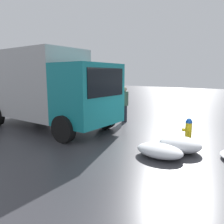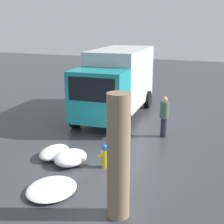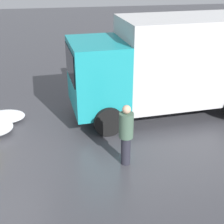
# 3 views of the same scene
# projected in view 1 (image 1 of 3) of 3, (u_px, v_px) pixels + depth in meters

# --- Properties ---
(ground_plane) EXTENTS (60.00, 60.00, 0.00)m
(ground_plane) POSITION_uv_depth(u_px,v_px,m) (188.00, 141.00, 7.34)
(ground_plane) COLOR #38383D
(fire_hydrant) EXTENTS (0.35, 0.39, 0.78)m
(fire_hydrant) POSITION_uv_depth(u_px,v_px,m) (188.00, 129.00, 7.28)
(fire_hydrant) COLOR yellow
(fire_hydrant) RESTS_ON ground_plane
(delivery_truck) EXTENTS (6.52, 2.86, 3.19)m
(delivery_truck) POSITION_uv_depth(u_px,v_px,m) (43.00, 86.00, 9.20)
(delivery_truck) COLOR teal
(delivery_truck) RESTS_ON ground_plane
(pedestrian) EXTENTS (0.36, 0.36, 1.65)m
(pedestrian) POSITION_uv_depth(u_px,v_px,m) (124.00, 103.00, 10.16)
(pedestrian) COLOR #23232D
(pedestrian) RESTS_ON ground_plane
(snow_pile_curbside) EXTENTS (1.21, 1.01, 0.42)m
(snow_pile_curbside) POSITION_uv_depth(u_px,v_px,m) (180.00, 144.00, 6.33)
(snow_pile_curbside) COLOR white
(snow_pile_curbside) RESTS_ON ground_plane
(snow_pile_by_tree) EXTENTS (1.29, 0.87, 0.34)m
(snow_pile_by_tree) POSITION_uv_depth(u_px,v_px,m) (159.00, 151.00, 5.90)
(snow_pile_by_tree) COLOR white
(snow_pile_by_tree) RESTS_ON ground_plane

